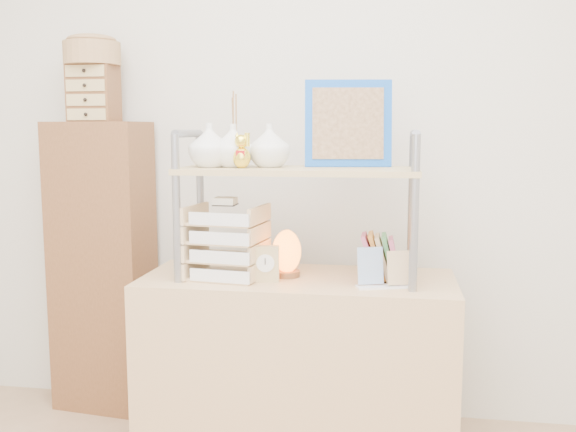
# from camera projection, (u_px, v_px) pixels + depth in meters

# --- Properties ---
(desk) EXTENTS (1.20, 0.50, 0.75)m
(desk) POSITION_uv_depth(u_px,v_px,m) (298.00, 370.00, 2.52)
(desk) COLOR tan
(desk) RESTS_ON ground
(cabinet) EXTENTS (0.48, 0.29, 1.35)m
(cabinet) POSITION_uv_depth(u_px,v_px,m) (103.00, 267.00, 3.00)
(cabinet) COLOR brown
(cabinet) RESTS_ON ground
(hutch) EXTENTS (0.90, 0.34, 0.76)m
(hutch) POSITION_uv_depth(u_px,v_px,m) (277.00, 162.00, 2.44)
(hutch) COLOR gray
(hutch) RESTS_ON desk
(letter_tray) EXTENTS (0.28, 0.27, 0.31)m
(letter_tray) POSITION_uv_depth(u_px,v_px,m) (226.00, 246.00, 2.44)
(letter_tray) COLOR tan
(letter_tray) RESTS_ON desk
(salt_lamp) EXTENTS (0.12, 0.11, 0.18)m
(salt_lamp) POSITION_uv_depth(u_px,v_px,m) (287.00, 253.00, 2.47)
(salt_lamp) COLOR brown
(salt_lamp) RESTS_ON desk
(desk_clock) EXTENTS (0.10, 0.05, 0.13)m
(desk_clock) POSITION_uv_depth(u_px,v_px,m) (266.00, 264.00, 2.40)
(desk_clock) COLOR tan
(desk_clock) RESTS_ON desk
(postcard_stand) EXTENTS (0.21, 0.12, 0.14)m
(postcard_stand) POSITION_uv_depth(u_px,v_px,m) (384.00, 276.00, 2.31)
(postcard_stand) COLOR white
(postcard_stand) RESTS_ON desk
(drawer_chest) EXTENTS (0.20, 0.16, 0.25)m
(drawer_chest) POSITION_uv_depth(u_px,v_px,m) (93.00, 94.00, 2.87)
(drawer_chest) COLOR brown
(drawer_chest) RESTS_ON cabinet
(woven_basket) EXTENTS (0.25, 0.25, 0.10)m
(woven_basket) POSITION_uv_depth(u_px,v_px,m) (92.00, 54.00, 2.85)
(woven_basket) COLOR olive
(woven_basket) RESTS_ON drawer_chest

